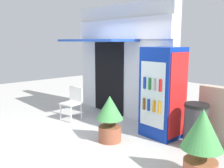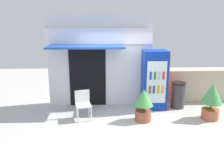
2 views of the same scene
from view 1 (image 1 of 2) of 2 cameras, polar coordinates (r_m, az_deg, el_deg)
The scene contains 7 objects.
ground at distance 5.65m, azimuth -5.82°, elevation -11.30°, with size 16.00×16.00×0.00m, color beige.
storefront_building at distance 6.85m, azimuth 2.03°, elevation 5.67°, with size 3.41×1.21×2.98m.
drink_cooler at distance 5.39m, azimuth 11.43°, elevation -1.92°, with size 0.78×0.71×1.90m.
plastic_chair at distance 6.61m, azimuth -8.86°, elevation -3.79°, with size 0.51×0.51×0.84m.
potted_plant_near_shop at distance 5.11m, azimuth -0.51°, elevation -7.26°, with size 0.55×0.55×0.95m.
potted_plant_curbside at distance 3.91m, azimuth 19.72°, elevation -11.83°, with size 0.60×0.60×1.08m.
trash_bin at distance 5.08m, azimuth 18.41°, elevation -8.98°, with size 0.45×0.45×0.87m.
Camera 1 is at (4.31, -3.05, 2.03)m, focal length 40.29 mm.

